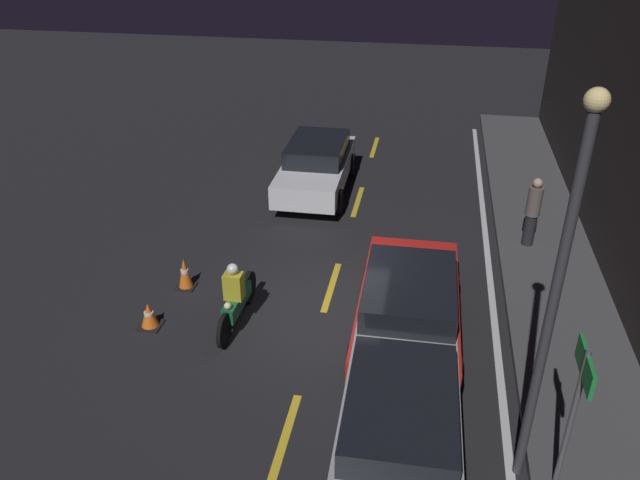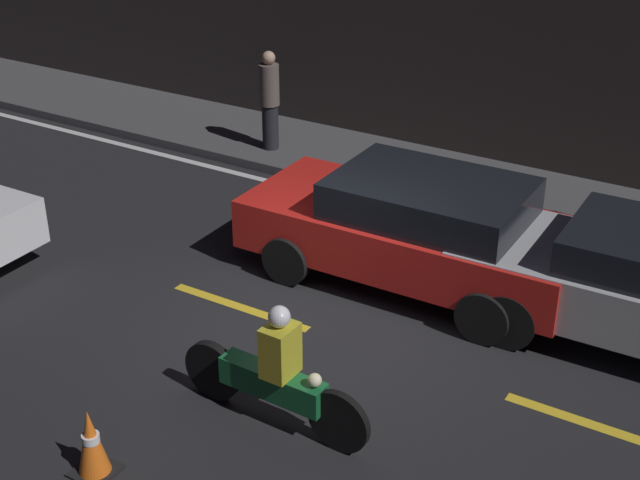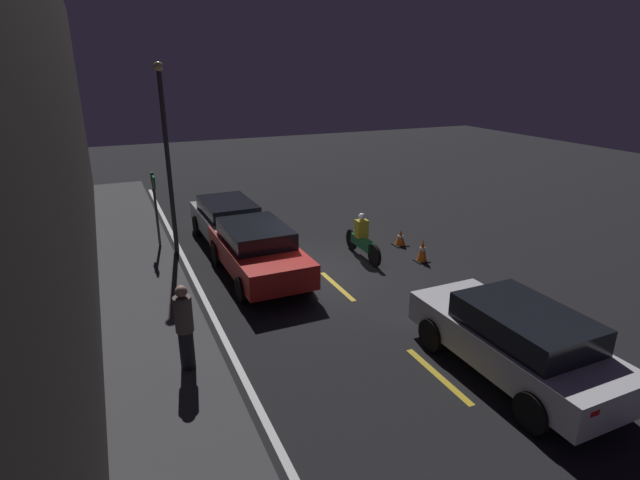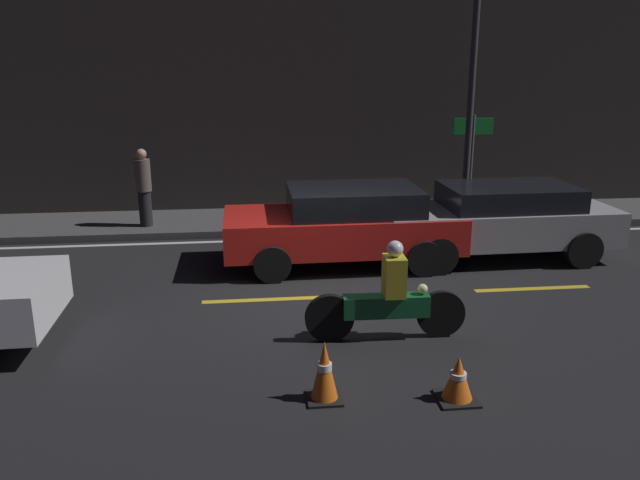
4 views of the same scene
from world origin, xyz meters
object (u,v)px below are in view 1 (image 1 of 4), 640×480
Objects in this scene: pedestrian at (533,211)px; shop_sign at (578,393)px; traffic_cone_near at (185,273)px; sedan_white at (316,165)px; traffic_cone_mid at (149,315)px; taxi_red at (409,305)px; street_lamp at (556,289)px; hatchback_silver at (400,420)px; motorcycle at (236,298)px.

pedestrian is 0.71× the size of shop_sign.
traffic_cone_near is 0.30× the size of shop_sign.
sedan_white reaches higher than traffic_cone_mid.
shop_sign is at bearing 27.81° from sedan_white.
sedan_white is at bearing 161.85° from traffic_cone_near.
taxi_red is 6.07× the size of traffic_cone_near.
pedestrian is at bearing 112.33° from traffic_cone_near.
street_lamp reaches higher than pedestrian.
hatchback_silver is 0.78× the size of street_lamp.
street_lamp is (-0.27, -0.48, 1.39)m from shop_sign.
hatchback_silver is at bearing 51.15° from traffic_cone_near.
motorcycle is at bearing 55.62° from traffic_cone_near.
taxi_red is 0.97× the size of hatchback_silver.
traffic_cone_near is at bearing -123.00° from motorcycle.
shop_sign is (4.17, 7.18, 1.49)m from traffic_cone_near.
motorcycle is 6.51m from street_lamp.
traffic_cone_mid is (0.53, -5.05, -0.52)m from taxi_red.
motorcycle is 3.09× the size of traffic_cone_near.
motorcycle is 1.83m from traffic_cone_near.
sedan_white reaches higher than traffic_cone_near.
traffic_cone_near is (5.65, -1.85, -0.45)m from sedan_white.
street_lamp reaches higher than shop_sign.
hatchback_silver reaches higher than traffic_cone_near.
street_lamp is (2.93, 1.83, 2.45)m from taxi_red.
shop_sign is at bearing -2.80° from pedestrian.
shop_sign is (7.26, -0.35, 0.81)m from pedestrian.
taxi_red is 0.76× the size of street_lamp.
pedestrian reaches higher than traffic_cone_mid.
pedestrian is at bearing 65.11° from sedan_white.
sedan_white is 10.98m from street_lamp.
sedan_white is 1.00× the size of taxi_red.
traffic_cone_mid is at bearing -109.99° from shop_sign.
traffic_cone_mid is at bearing -16.54° from sedan_white.
street_lamp reaches higher than motorcycle.
street_lamp is (9.55, 4.85, 2.44)m from sedan_white.
motorcycle reaches higher than traffic_cone_near.
street_lamp is at bearing -119.36° from shop_sign.
motorcycle is (6.68, -0.35, -0.22)m from sedan_white.
shop_sign reaches higher than sedan_white.
hatchback_silver is at bearing -179.72° from taxi_red.
shop_sign reaches higher than motorcycle.
sedan_white is at bearing 164.14° from traffic_cone_mid.
motorcycle is 1.77m from traffic_cone_mid.
motorcycle reaches higher than traffic_cone_mid.
sedan_white is at bearing 16.55° from hatchback_silver.
traffic_cone_near is (-3.96, -4.92, -0.43)m from hatchback_silver.
traffic_cone_near is 8.17m from pedestrian.
pedestrian is at bearing 173.22° from street_lamp.
traffic_cone_mid is 7.87m from street_lamp.
shop_sign reaches higher than pedestrian.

